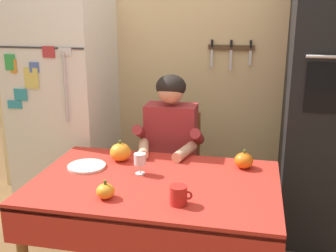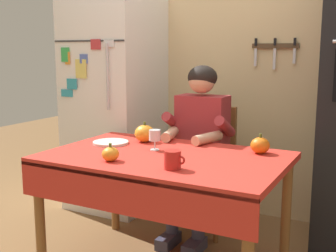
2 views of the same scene
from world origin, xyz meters
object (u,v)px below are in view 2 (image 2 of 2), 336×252
object	(u,v)px
seated_person	(198,137)
chair_behind_person	(208,162)
pumpkin_large	(145,133)
serving_tray	(111,143)
coffee_mug	(173,160)
wine_glass	(155,136)
dining_table	(163,169)
pumpkin_medium	(260,145)
refrigerator	(115,103)
pumpkin_small	(110,154)

from	to	relation	value
seated_person	chair_behind_person	bearing A→B (deg)	90.00
pumpkin_large	serving_tray	size ratio (longest dim) A/B	0.59
seated_person	coffee_mug	xyz separation A→B (m)	(0.23, -0.84, 0.05)
wine_glass	dining_table	bearing A→B (deg)	-40.76
coffee_mug	pumpkin_large	distance (m)	0.70
serving_tray	chair_behind_person	bearing A→B (deg)	58.02
seated_person	wine_glass	bearing A→B (deg)	-97.68
chair_behind_person	pumpkin_large	distance (m)	0.64
chair_behind_person	wine_glass	world-z (taller)	chair_behind_person
pumpkin_large	chair_behind_person	bearing A→B (deg)	63.96
chair_behind_person	pumpkin_large	size ratio (longest dim) A/B	6.79
seated_person	serving_tray	xyz separation A→B (m)	(-0.42, -0.48, 0.01)
pumpkin_large	dining_table	bearing A→B (deg)	-43.62
chair_behind_person	pumpkin_medium	distance (m)	0.76
pumpkin_medium	wine_glass	bearing A→B (deg)	-159.59
seated_person	pumpkin_medium	xyz separation A→B (m)	(0.53, -0.29, 0.05)
pumpkin_medium	refrigerator	bearing A→B (deg)	158.51
wine_glass	pumpkin_large	bearing A→B (deg)	134.78
dining_table	pumpkin_large	distance (m)	0.43
coffee_mug	pumpkin_medium	size ratio (longest dim) A/B	0.97
wine_glass	pumpkin_small	distance (m)	0.36
chair_behind_person	serving_tray	size ratio (longest dim) A/B	3.98
seated_person	pumpkin_medium	bearing A→B (deg)	-28.46
dining_table	pumpkin_large	world-z (taller)	pumpkin_large
chair_behind_person	seated_person	world-z (taller)	seated_person
refrigerator	serving_tray	xyz separation A→B (m)	(0.49, -0.76, -0.15)
seated_person	pumpkin_small	xyz separation A→B (m)	(-0.16, -0.85, 0.04)
refrigerator	pumpkin_medium	size ratio (longest dim) A/B	15.07
pumpkin_medium	pumpkin_small	size ratio (longest dim) A/B	1.18
seated_person	coffee_mug	size ratio (longest dim) A/B	10.71
pumpkin_small	serving_tray	size ratio (longest dim) A/B	0.43
coffee_mug	pumpkin_large	size ratio (longest dim) A/B	0.85
dining_table	coffee_mug	distance (m)	0.33
pumpkin_large	pumpkin_small	distance (m)	0.54
seated_person	serving_tray	world-z (taller)	seated_person
coffee_mug	chair_behind_person	bearing A→B (deg)	102.41
pumpkin_medium	serving_tray	xyz separation A→B (m)	(-0.95, -0.20, -0.04)
refrigerator	pumpkin_small	world-z (taller)	refrigerator
refrigerator	chair_behind_person	world-z (taller)	refrigerator
coffee_mug	pumpkin_large	bearing A→B (deg)	132.84
pumpkin_medium	pumpkin_small	bearing A→B (deg)	-140.40
pumpkin_large	pumpkin_small	xyz separation A→B (m)	(0.09, -0.53, -0.02)
pumpkin_medium	seated_person	bearing A→B (deg)	151.54
pumpkin_medium	chair_behind_person	bearing A→B (deg)	138.04
refrigerator	seated_person	distance (m)	0.96
refrigerator	pumpkin_small	distance (m)	1.37
chair_behind_person	serving_tray	world-z (taller)	chair_behind_person
wine_glass	coffee_mug	bearing A→B (deg)	-48.30
chair_behind_person	pumpkin_small	bearing A→B (deg)	-98.54
refrigerator	pumpkin_medium	bearing A→B (deg)	-21.49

